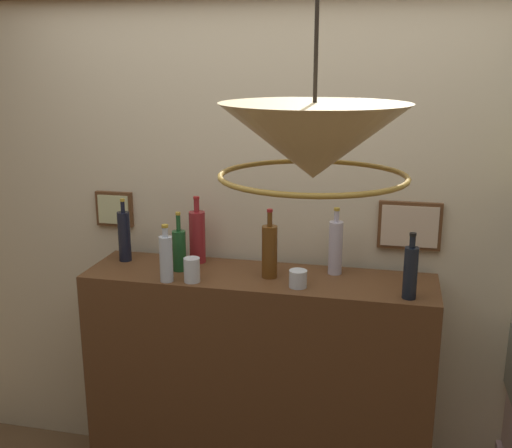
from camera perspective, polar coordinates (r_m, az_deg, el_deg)
name	(u,v)px	position (r m, az deg, el deg)	size (l,w,h in m)	color
panelled_rear_partition	(271,219)	(2.97, 1.41, 0.44)	(3.58, 0.15, 2.48)	beige
bar_shelf_unit	(258,389)	(3.00, 0.22, -14.92)	(1.56, 0.40, 1.13)	brown
liquor_bottle_scotch	(197,236)	(2.92, -5.42, -1.11)	(0.08, 0.08, 0.32)	maroon
liquor_bottle_whiskey	(166,258)	(2.69, -8.28, -3.08)	(0.06, 0.06, 0.25)	silver
liquor_bottle_bourbon	(410,271)	(2.55, 14.04, -4.26)	(0.06, 0.06, 0.27)	black
liquor_bottle_amaro	(336,247)	(2.77, 7.34, -2.08)	(0.06, 0.06, 0.30)	silver
liquor_bottle_vodka	(270,251)	(2.70, 1.26, -2.47)	(0.07, 0.07, 0.31)	brown
liquor_bottle_rye	(179,249)	(2.82, -7.09, -2.34)	(0.06, 0.06, 0.27)	#194B23
liquor_bottle_tequila	(124,236)	(2.99, -12.03, -1.06)	(0.06, 0.06, 0.30)	black
glass_tumbler_rocks	(298,279)	(2.62, 3.89, -5.04)	(0.08, 0.08, 0.07)	silver
glass_tumbler_highball	(192,270)	(2.68, -5.92, -4.22)	(0.07, 0.07, 0.11)	silver
pendant_lamp	(314,143)	(1.79, 5.35, 7.40)	(0.56, 0.56, 0.63)	beige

